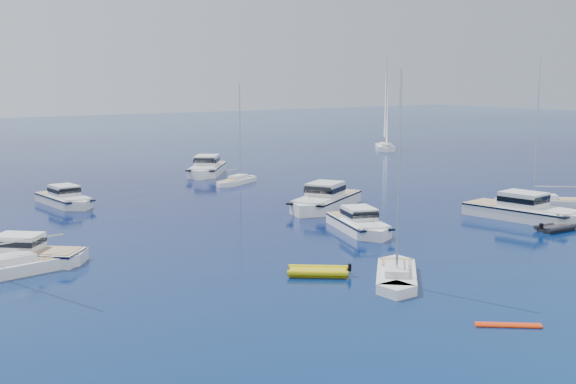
% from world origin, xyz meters
% --- Properties ---
extents(motor_cruiser_right, '(4.95, 11.78, 3.00)m').
position_xyz_m(motor_cruiser_right, '(9.41, 11.51, 0.00)').
color(motor_cruiser_right, silver).
rests_on(motor_cruiser_right, ground).
extents(motor_cruiser_left, '(5.86, 9.67, 2.43)m').
position_xyz_m(motor_cruiser_left, '(-5.10, 16.09, 0.00)').
color(motor_cruiser_left, white).
rests_on(motor_cruiser_left, ground).
extents(motor_cruiser_centre, '(11.83, 8.71, 3.04)m').
position_xyz_m(motor_cruiser_centre, '(-0.90, 25.83, 0.00)').
color(motor_cruiser_centre, silver).
rests_on(motor_cruiser_centre, ground).
extents(motor_cruiser_far_l, '(8.71, 8.37, 2.43)m').
position_xyz_m(motor_cruiser_far_l, '(-29.79, 21.59, 0.00)').
color(motor_cruiser_far_l, white).
rests_on(motor_cruiser_far_l, ground).
extents(motor_cruiser_distant, '(10.03, 11.09, 3.01)m').
position_xyz_m(motor_cruiser_distant, '(2.35, 53.27, 0.00)').
color(motor_cruiser_distant, white).
rests_on(motor_cruiser_distant, ground).
extents(motor_cruiser_horizon, '(3.33, 9.36, 2.42)m').
position_xyz_m(motor_cruiser_horizon, '(-19.63, 41.46, 0.00)').
color(motor_cruiser_horizon, silver).
rests_on(motor_cruiser_horizon, ground).
extents(sailboat_fore, '(7.74, 7.92, 12.92)m').
position_xyz_m(sailboat_fore, '(-12.77, 4.07, 0.00)').
color(sailboat_fore, silver).
rests_on(sailboat_fore, ground).
extents(sailboat_mid_r, '(8.76, 8.30, 14.09)m').
position_xyz_m(sailboat_mid_r, '(16.77, 14.89, 0.00)').
color(sailboat_mid_r, silver).
rests_on(sailboat_mid_r, ground).
extents(sailboat_mid_l, '(11.48, 4.57, 16.41)m').
position_xyz_m(sailboat_mid_l, '(-30.87, 19.18, 0.00)').
color(sailboat_mid_l, silver).
rests_on(sailboat_mid_l, ground).
extents(sailboat_centre, '(7.94, 5.51, 11.61)m').
position_xyz_m(sailboat_centre, '(1.09, 44.17, 0.00)').
color(sailboat_centre, white).
rests_on(sailboat_centre, ground).
extents(sailboat_sails_far, '(8.78, 10.06, 15.65)m').
position_xyz_m(sailboat_sails_far, '(42.52, 63.99, 0.00)').
color(sailboat_sails_far, white).
rests_on(sailboat_sails_far, ground).
extents(tender_yellow, '(4.29, 4.06, 0.95)m').
position_xyz_m(tender_yellow, '(-15.81, 7.73, 0.00)').
color(tender_yellow, '#C5B20B').
rests_on(tender_yellow, ground).
extents(tender_grey_near, '(3.69, 2.16, 0.95)m').
position_xyz_m(tender_grey_near, '(7.74, 7.33, 0.00)').
color(tender_grey_near, black).
rests_on(tender_grey_near, ground).
extents(kayak_orange, '(2.76, 2.47, 0.30)m').
position_xyz_m(kayak_orange, '(-14.15, -5.07, 0.00)').
color(kayak_orange, red).
rests_on(kayak_orange, ground).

